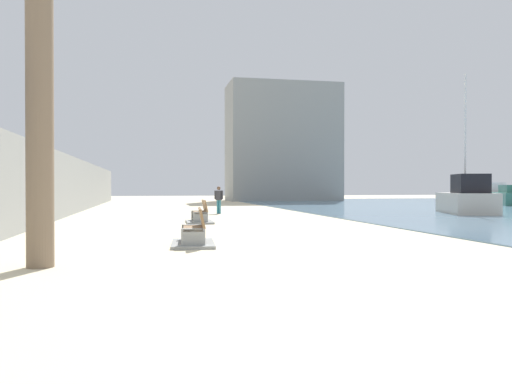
% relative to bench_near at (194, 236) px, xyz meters
% --- Properties ---
extents(ground_plane, '(120.00, 120.00, 0.00)m').
position_rel_bench_near_xyz_m(ground_plane, '(1.83, 13.46, -0.23)').
color(ground_plane, beige).
extents(seawall, '(0.80, 64.00, 3.22)m').
position_rel_bench_near_xyz_m(seawall, '(-5.67, 13.46, 1.37)').
color(seawall, gray).
rests_on(seawall, ground).
extents(bench_near, '(1.25, 2.17, 0.98)m').
position_rel_bench_near_xyz_m(bench_near, '(0.00, 0.00, 0.00)').
color(bench_near, gray).
rests_on(bench_near, ground).
extents(bench_far, '(1.15, 2.13, 0.98)m').
position_rel_bench_near_xyz_m(bench_far, '(0.97, 8.39, 0.00)').
color(bench_far, gray).
rests_on(bench_far, ground).
extents(person_walking, '(0.47, 0.32, 1.56)m').
position_rel_bench_near_xyz_m(person_walking, '(2.72, 15.58, 0.66)').
color(person_walking, teal).
rests_on(person_walking, ground).
extents(boat_far_left, '(4.73, 7.23, 1.64)m').
position_rel_bench_near_xyz_m(boat_far_left, '(28.18, 24.25, 0.44)').
color(boat_far_left, '#337060').
rests_on(boat_far_left, water_bay).
extents(boat_outer, '(3.70, 5.47, 7.96)m').
position_rel_bench_near_xyz_m(boat_outer, '(16.39, 12.44, 0.64)').
color(boat_outer, beige).
rests_on(boat_outer, water_bay).
extents(boat_distant, '(4.63, 8.11, 1.93)m').
position_rel_bench_near_xyz_m(boat_distant, '(35.86, 37.22, 0.51)').
color(boat_distant, black).
rests_on(boat_distant, water_bay).
extents(harbor_building, '(12.00, 6.00, 12.69)m').
position_rel_bench_near_xyz_m(harbor_building, '(13.23, 41.46, 6.11)').
color(harbor_building, gray).
rests_on(harbor_building, ground).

